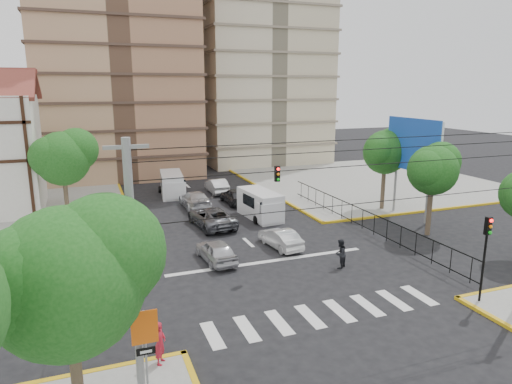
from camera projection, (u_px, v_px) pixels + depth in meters
name	position (u px, v px, depth m)	size (l,w,h in m)	color
ground	(276.00, 268.00, 27.45)	(160.00, 160.00, 0.00)	black
sidewalk_ne	(368.00, 181.00, 52.53)	(26.00, 26.00, 0.15)	gray
crosswalk_stripes	(325.00, 313.00, 21.98)	(12.00, 2.40, 0.01)	silver
stop_line	(269.00, 261.00, 28.55)	(13.00, 0.40, 0.01)	silver
park_fence	(362.00, 231.00, 34.64)	(0.10, 22.50, 1.66)	black
billboard	(413.00, 146.00, 36.52)	(0.36, 6.20, 8.10)	slate
tree_sw_near	(70.00, 275.00, 13.43)	(5.63, 4.60, 7.57)	#473828
tree_park_a	(434.00, 168.00, 32.64)	(4.41, 3.60, 6.83)	#473828
tree_park_c	(386.00, 150.00, 39.30)	(4.65, 3.80, 7.25)	#473828
tree_tudor	(64.00, 156.00, 36.81)	(5.39, 4.40, 7.43)	#473828
traffic_light_se	(486.00, 245.00, 22.31)	(0.28, 0.22, 4.40)	black
traffic_light_nw	(127.00, 200.00, 31.19)	(0.28, 0.22, 4.40)	black
traffic_light_hanging	(292.00, 179.00, 24.27)	(18.00, 9.12, 0.92)	black
utility_pole_sw	(134.00, 270.00, 15.09)	(1.40, 0.28, 9.00)	slate
district_sign	(145.00, 335.00, 15.46)	(0.90, 0.12, 3.20)	slate
van_right_lane	(261.00, 206.00, 37.58)	(2.46, 5.23, 2.28)	silver
van_left_lane	(172.00, 185.00, 45.38)	(2.58, 5.34, 2.32)	silver
car_silver_front_left	(216.00, 251.00, 28.41)	(1.66, 4.13, 1.41)	#B9B9BE
car_white_front_right	(280.00, 238.00, 30.89)	(1.40, 4.00, 1.32)	silver
car_grey_mid_left	(212.00, 217.00, 35.52)	(2.54, 5.51, 1.53)	#5A5B61
car_silver_rear_left	(195.00, 200.00, 40.92)	(2.15, 5.28, 1.53)	silver
car_darkgrey_mid_right	(234.00, 196.00, 42.43)	(1.75, 4.35, 1.48)	#28282B
car_white_rear_right	(217.00, 186.00, 46.83)	(1.58, 4.54, 1.50)	silver
pedestrian_sw_corner	(160.00, 343.00, 17.61)	(0.64, 0.42, 1.75)	#B71C2F
pedestrian_crosswalk	(340.00, 254.00, 27.36)	(0.87, 0.68, 1.79)	black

